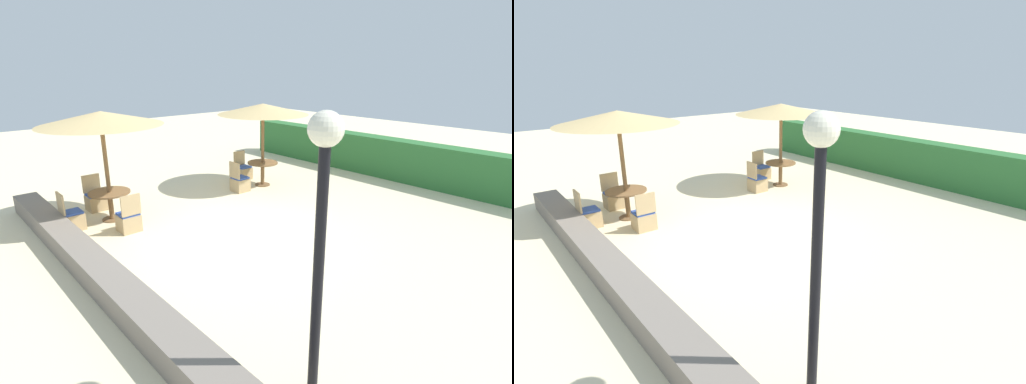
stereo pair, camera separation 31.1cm
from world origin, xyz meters
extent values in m
plane|color=beige|center=(0.00, 0.00, 0.00)|extent=(40.00, 40.00, 0.00)
cube|color=#2D6B33|center=(0.00, 6.97, 0.67)|extent=(13.00, 0.70, 1.33)
cube|color=slate|center=(0.00, -3.15, 0.22)|extent=(10.00, 0.56, 0.45)
cylinder|color=black|center=(4.17, -2.21, 1.50)|extent=(0.12, 0.12, 3.00)
sphere|color=silver|center=(4.17, -2.21, 3.14)|extent=(0.36, 0.36, 0.36)
cylinder|color=brown|center=(-2.50, 3.10, 1.25)|extent=(0.10, 0.10, 2.50)
cone|color=tan|center=(-2.50, 3.10, 2.42)|extent=(2.78, 2.78, 0.32)
cylinder|color=brown|center=(-2.50, 3.10, 0.01)|extent=(0.48, 0.48, 0.03)
cylinder|color=brown|center=(-2.50, 3.10, 0.36)|extent=(0.12, 0.12, 0.71)
cylinder|color=brown|center=(-2.50, 3.10, 0.73)|extent=(0.96, 0.96, 0.04)
cube|color=tan|center=(-2.48, 2.16, 0.20)|extent=(0.46, 0.46, 0.40)
cube|color=#2D4CA8|center=(-2.48, 2.16, 0.43)|extent=(0.42, 0.42, 0.05)
cube|color=tan|center=(-2.48, 1.95, 0.69)|extent=(0.46, 0.04, 0.48)
cube|color=tan|center=(-3.44, 3.09, 0.20)|extent=(0.46, 0.46, 0.40)
cube|color=#2D4CA8|center=(-3.44, 3.09, 0.43)|extent=(0.42, 0.42, 0.05)
cube|color=tan|center=(-3.65, 3.09, 0.69)|extent=(0.04, 0.46, 0.48)
cylinder|color=brown|center=(-2.80, -1.74, 1.30)|extent=(0.10, 0.10, 2.61)
cone|color=tan|center=(-2.80, -1.74, 2.53)|extent=(2.87, 2.87, 0.32)
cylinder|color=brown|center=(-2.80, -1.74, 0.01)|extent=(0.48, 0.48, 0.03)
cylinder|color=brown|center=(-2.80, -1.74, 0.35)|extent=(0.12, 0.12, 0.69)
cylinder|color=brown|center=(-2.80, -1.74, 0.71)|extent=(1.00, 1.00, 0.04)
cube|color=tan|center=(-1.85, -1.72, 0.20)|extent=(0.46, 0.46, 0.40)
cube|color=#2D4CA8|center=(-1.85, -1.72, 0.43)|extent=(0.42, 0.42, 0.05)
cube|color=tan|center=(-1.64, -1.72, 0.69)|extent=(0.04, 0.46, 0.48)
cube|color=tan|center=(-2.81, -2.66, 0.20)|extent=(0.46, 0.46, 0.40)
cube|color=#2D4CA8|center=(-2.81, -2.66, 0.43)|extent=(0.42, 0.42, 0.05)
cube|color=tan|center=(-2.81, -2.87, 0.69)|extent=(0.46, 0.04, 0.48)
cube|color=tan|center=(-3.76, -1.76, 0.20)|extent=(0.46, 0.46, 0.40)
cube|color=#2D4CA8|center=(-3.76, -1.76, 0.43)|extent=(0.42, 0.42, 0.05)
cube|color=tan|center=(-3.97, -1.76, 0.69)|extent=(0.04, 0.46, 0.48)
camera|label=1|loc=(6.56, -5.23, 3.73)|focal=28.00mm
camera|label=2|loc=(6.76, -4.99, 3.73)|focal=28.00mm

